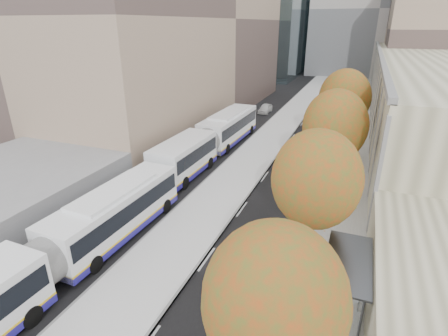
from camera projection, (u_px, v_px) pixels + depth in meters
The scene contains 14 objects.
bus_platform at pixel (271, 137), 39.64m from camera, with size 4.25×150.00×0.15m, color silver.
sidewalk at pixel (345, 145), 36.95m from camera, with size 4.75×150.00×0.08m, color gray.
building_tan at pixel (434, 77), 56.50m from camera, with size 18.00×92.00×8.00m, color gray.
building_midrise at pixel (151, 19), 46.34m from camera, with size 24.00×46.00×25.00m, color gray.
building_far_block at pixel (379, 10), 83.00m from camera, with size 30.00×18.00×30.00m, color #A29B96.
bus_shelter at pixel (352, 270), 14.94m from camera, with size 1.90×4.40×2.53m.
tree_b at pixel (274, 301), 9.43m from camera, with size 4.00×4.00×6.97m.
tree_c at pixel (316, 180), 16.22m from camera, with size 4.20×4.20×7.28m.
tree_d at pixel (335, 126), 23.87m from camera, with size 4.40×4.40×7.60m.
tree_e at pixel (344, 99), 31.53m from camera, with size 4.60×4.60×7.92m.
bus_near at pixel (65, 247), 17.49m from camera, with size 3.13×17.49×2.90m.
bus_far at pixel (212, 138), 33.85m from camera, with size 3.21×18.73×3.11m.
cyclist at pixel (241, 255), 18.16m from camera, with size 0.68×1.78×2.24m.
distant_car at pixel (265, 108), 50.34m from camera, with size 1.49×3.69×1.26m, color silver.
Camera 1 is at (5.02, -2.32, 11.97)m, focal length 28.00 mm.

